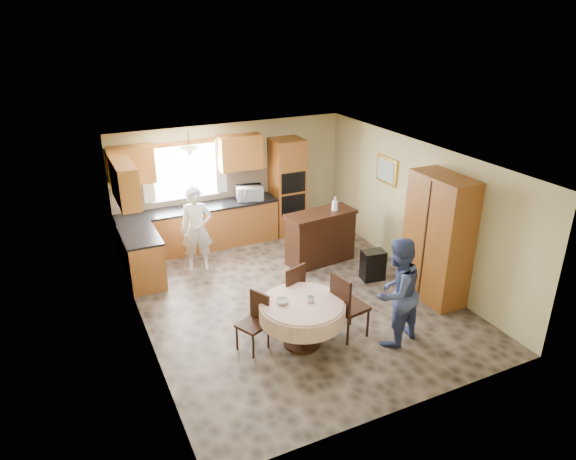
% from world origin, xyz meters
% --- Properties ---
extents(floor, '(5.00, 6.00, 0.01)m').
position_xyz_m(floor, '(0.00, 0.00, 0.00)').
color(floor, '#6C5A4B').
rests_on(floor, ground).
extents(ceiling, '(5.00, 6.00, 0.01)m').
position_xyz_m(ceiling, '(0.00, 0.00, 2.50)').
color(ceiling, white).
rests_on(ceiling, wall_back).
extents(wall_back, '(5.00, 0.02, 2.50)m').
position_xyz_m(wall_back, '(0.00, 3.00, 1.25)').
color(wall_back, tan).
rests_on(wall_back, floor).
extents(wall_front, '(5.00, 0.02, 2.50)m').
position_xyz_m(wall_front, '(0.00, -3.00, 1.25)').
color(wall_front, tan).
rests_on(wall_front, floor).
extents(wall_left, '(0.02, 6.00, 2.50)m').
position_xyz_m(wall_left, '(-2.50, 0.00, 1.25)').
color(wall_left, tan).
rests_on(wall_left, floor).
extents(wall_right, '(0.02, 6.00, 2.50)m').
position_xyz_m(wall_right, '(2.50, 0.00, 1.25)').
color(wall_right, tan).
rests_on(wall_right, floor).
extents(window, '(1.40, 0.03, 1.10)m').
position_xyz_m(window, '(-1.00, 2.98, 1.60)').
color(window, white).
rests_on(window, wall_back).
extents(curtain_left, '(0.22, 0.02, 1.15)m').
position_xyz_m(curtain_left, '(-1.75, 2.93, 1.65)').
color(curtain_left, white).
rests_on(curtain_left, wall_back).
extents(curtain_right, '(0.22, 0.02, 1.15)m').
position_xyz_m(curtain_right, '(-0.25, 2.93, 1.65)').
color(curtain_right, white).
rests_on(curtain_right, wall_back).
extents(base_cab_back, '(3.30, 0.60, 0.88)m').
position_xyz_m(base_cab_back, '(-0.85, 2.70, 0.44)').
color(base_cab_back, '#AA5E2D').
rests_on(base_cab_back, floor).
extents(counter_back, '(3.30, 0.64, 0.04)m').
position_xyz_m(counter_back, '(-0.85, 2.70, 0.90)').
color(counter_back, black).
rests_on(counter_back, base_cab_back).
extents(base_cab_left, '(0.60, 1.20, 0.88)m').
position_xyz_m(base_cab_left, '(-2.20, 1.80, 0.44)').
color(base_cab_left, '#AA5E2D').
rests_on(base_cab_left, floor).
extents(counter_left, '(0.64, 1.20, 0.04)m').
position_xyz_m(counter_left, '(-2.20, 1.80, 0.90)').
color(counter_left, black).
rests_on(counter_left, base_cab_left).
extents(backsplash, '(3.30, 0.02, 0.55)m').
position_xyz_m(backsplash, '(-0.85, 2.99, 1.18)').
color(backsplash, beige).
rests_on(backsplash, wall_back).
extents(wall_cab_left, '(0.85, 0.33, 0.72)m').
position_xyz_m(wall_cab_left, '(-2.05, 2.83, 1.91)').
color(wall_cab_left, '#CC7633').
rests_on(wall_cab_left, wall_back).
extents(wall_cab_right, '(0.90, 0.33, 0.72)m').
position_xyz_m(wall_cab_right, '(0.15, 2.83, 1.91)').
color(wall_cab_right, '#CC7633').
rests_on(wall_cab_right, wall_back).
extents(wall_cab_side, '(0.33, 1.20, 0.72)m').
position_xyz_m(wall_cab_side, '(-2.33, 1.80, 1.91)').
color(wall_cab_side, '#CC7633').
rests_on(wall_cab_side, wall_left).
extents(oven_tower, '(0.66, 0.62, 2.12)m').
position_xyz_m(oven_tower, '(1.15, 2.69, 1.06)').
color(oven_tower, '#AA5E2D').
rests_on(oven_tower, floor).
extents(oven_upper, '(0.56, 0.01, 0.45)m').
position_xyz_m(oven_upper, '(1.15, 2.38, 1.25)').
color(oven_upper, black).
rests_on(oven_upper, oven_tower).
extents(oven_lower, '(0.56, 0.01, 0.45)m').
position_xyz_m(oven_lower, '(1.15, 2.38, 0.75)').
color(oven_lower, black).
rests_on(oven_lower, oven_tower).
extents(pendant, '(0.36, 0.36, 0.18)m').
position_xyz_m(pendant, '(-1.00, 2.50, 2.12)').
color(pendant, beige).
rests_on(pendant, ceiling).
extents(sideboard, '(1.42, 0.71, 0.98)m').
position_xyz_m(sideboard, '(1.10, 1.07, 0.49)').
color(sideboard, '#32170D').
rests_on(sideboard, floor).
extents(space_heater, '(0.45, 0.34, 0.56)m').
position_xyz_m(space_heater, '(1.63, 0.01, 0.28)').
color(space_heater, black).
rests_on(space_heater, floor).
extents(cupboard, '(0.57, 1.15, 2.19)m').
position_xyz_m(cupboard, '(2.22, -0.94, 1.09)').
color(cupboard, '#AA5E2D').
rests_on(cupboard, floor).
extents(dining_table, '(1.26, 1.26, 0.72)m').
position_xyz_m(dining_table, '(-0.47, -1.23, 0.56)').
color(dining_table, '#32170D').
rests_on(dining_table, floor).
extents(chair_left, '(0.50, 0.50, 0.87)m').
position_xyz_m(chair_left, '(-1.11, -1.00, 0.48)').
color(chair_left, '#32170D').
rests_on(chair_left, floor).
extents(chair_back, '(0.54, 0.54, 0.99)m').
position_xyz_m(chair_back, '(-0.33, -0.56, 0.55)').
color(chair_back, '#32170D').
rests_on(chair_back, floor).
extents(chair_right, '(0.53, 0.53, 1.06)m').
position_xyz_m(chair_right, '(0.21, -1.34, 0.59)').
color(chair_right, '#32170D').
rests_on(chair_right, floor).
extents(framed_picture, '(0.06, 0.63, 0.52)m').
position_xyz_m(framed_picture, '(2.47, 0.94, 1.74)').
color(framed_picture, gold).
rests_on(framed_picture, wall_right).
extents(microwave, '(0.61, 0.48, 0.30)m').
position_xyz_m(microwave, '(0.25, 2.65, 1.07)').
color(microwave, silver).
rests_on(microwave, counter_back).
extents(person_sink, '(0.67, 0.52, 1.64)m').
position_xyz_m(person_sink, '(-1.15, 1.81, 0.82)').
color(person_sink, silver).
rests_on(person_sink, floor).
extents(person_dining, '(0.96, 0.83, 1.68)m').
position_xyz_m(person_dining, '(0.80, -1.75, 0.84)').
color(person_dining, navy).
rests_on(person_dining, floor).
extents(bowl_sideboard, '(0.21, 0.21, 0.05)m').
position_xyz_m(bowl_sideboard, '(0.67, 1.07, 1.00)').
color(bowl_sideboard, '#B2B2B2').
rests_on(bowl_sideboard, sideboard).
extents(bottle_sideboard, '(0.13, 0.13, 0.33)m').
position_xyz_m(bottle_sideboard, '(1.40, 1.07, 1.15)').
color(bottle_sideboard, silver).
rests_on(bottle_sideboard, sideboard).
extents(cup_table, '(0.14, 0.14, 0.09)m').
position_xyz_m(cup_table, '(-0.35, -1.27, 0.76)').
color(cup_table, '#B2B2B2').
rests_on(cup_table, dining_table).
extents(bowl_table, '(0.22, 0.22, 0.06)m').
position_xyz_m(bowl_table, '(-0.74, -1.13, 0.75)').
color(bowl_table, '#B2B2B2').
rests_on(bowl_table, dining_table).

